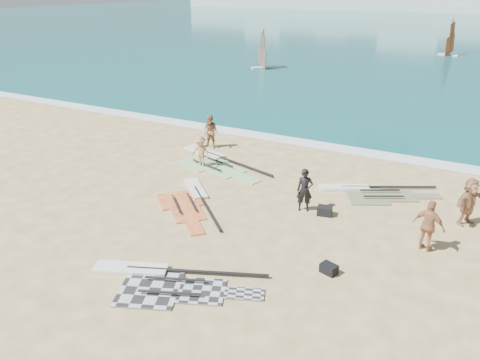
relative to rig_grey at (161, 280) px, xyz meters
The scene contains 16 objects.
ground 2.00m from the rig_grey, 63.47° to the left, with size 300.00×300.00×0.00m, color #DEC782.
sea 133.79m from the rig_grey, 89.62° to the left, with size 300.00×240.00×0.06m, color #0E6263.
surf_line 14.11m from the rig_grey, 86.38° to the left, with size 300.00×1.20×0.04m, color white.
rig_grey is the anchor object (origin of this frame).
rig_green 10.10m from the rig_grey, 112.90° to the left, with size 5.83×3.20×0.20m.
rig_orange 9.98m from the rig_grey, 67.61° to the left, with size 4.90×3.33×0.19m.
rig_red 5.54m from the rig_grey, 114.90° to the left, with size 4.02×4.33×0.19m.
gear_bag_near 7.00m from the rig_grey, 66.18° to the left, with size 0.55×0.40×0.35m, color black.
gear_bag_far 5.05m from the rig_grey, 33.38° to the left, with size 0.49×0.34×0.30m, color black.
person_wetsuit 6.75m from the rig_grey, 72.79° to the left, with size 0.62×0.41×1.69m, color black.
beachgoer_left 12.15m from the rig_grey, 114.86° to the left, with size 0.87×0.68×1.80m, color #9E6E4D.
beachgoer_mid 9.33m from the rig_grey, 115.69° to the left, with size 1.00×0.57×1.54m, color tan.
beachgoer_back 8.65m from the rig_grey, 40.31° to the left, with size 1.04×0.43×1.78m, color #B37651.
beachgoer_right 11.19m from the rig_grey, 47.30° to the left, with size 1.65×0.53×1.78m, color #A97558.
windsurfer_left 37.66m from the rig_grey, 111.52° to the left, with size 2.00×1.96×3.97m.
windsurfer_centre 54.28m from the rig_grey, 87.92° to the left, with size 2.47×2.84×4.33m.
Camera 1 is at (6.69, -10.81, 8.11)m, focal length 35.00 mm.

